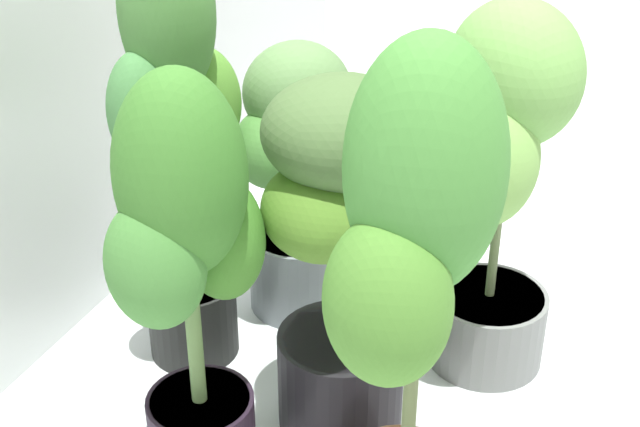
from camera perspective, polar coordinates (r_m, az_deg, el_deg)
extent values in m
plane|color=silver|center=(1.87, 6.36, -13.25)|extent=(8.00, 8.00, 0.00)
cylinder|color=black|center=(2.01, -8.17, -6.54)|extent=(0.20, 0.20, 0.18)
cylinder|color=#412F24|center=(1.97, -8.34, -4.56)|extent=(0.18, 0.18, 0.02)
cylinder|color=#667447|center=(1.80, -9.13, 4.74)|extent=(0.02, 0.02, 0.68)
ellipsoid|color=#4C843D|center=(1.71, -9.82, 12.69)|extent=(0.25, 0.25, 0.35)
ellipsoid|color=#478444|center=(1.72, -11.24, 6.41)|extent=(0.16, 0.16, 0.24)
ellipsoid|color=#549131|center=(1.82, -7.52, 7.10)|extent=(0.21, 0.21, 0.23)
cylinder|color=slate|center=(2.14, -1.32, -3.53)|extent=(0.24, 0.24, 0.20)
cylinder|color=#463526|center=(2.09, -1.35, -1.41)|extent=(0.22, 0.22, 0.02)
cylinder|color=olive|center=(2.00, -1.42, 3.74)|extent=(0.02, 0.02, 0.40)
ellipsoid|color=#5E864D|center=(1.94, -1.47, 7.82)|extent=(0.32, 0.31, 0.22)
ellipsoid|color=#4B863A|center=(1.92, -3.03, 4.22)|extent=(0.20, 0.20, 0.18)
ellipsoid|color=#57903B|center=(2.04, -0.11, 5.32)|extent=(0.24, 0.25, 0.16)
ellipsoid|color=#5A8638|center=(2.00, 0.71, 2.47)|extent=(0.23, 0.23, 0.13)
cylinder|color=slate|center=(2.01, 10.61, -7.09)|extent=(0.26, 0.26, 0.17)
cylinder|color=#422D23|center=(1.97, 10.81, -5.28)|extent=(0.24, 0.24, 0.02)
cylinder|color=#667A4A|center=(1.82, 11.66, 2.37)|extent=(0.02, 0.02, 0.57)
ellipsoid|color=#70AA50|center=(1.73, 12.37, 8.78)|extent=(0.35, 0.36, 0.29)
ellipsoid|color=#7BB152|center=(1.72, 10.53, 3.43)|extent=(0.23, 0.21, 0.27)
cylinder|color=black|center=(1.80, 1.33, -10.51)|extent=(0.25, 0.25, 0.21)
cylinder|color=#482925|center=(1.74, 1.36, -8.08)|extent=(0.23, 0.23, 0.02)
cylinder|color=#5C7C44|center=(1.60, 1.47, -0.88)|extent=(0.02, 0.02, 0.49)
ellipsoid|color=#4A6838|center=(1.52, 1.56, 5.21)|extent=(0.29, 0.31, 0.20)
ellipsoid|color=#4E7A26|center=(1.54, 0.01, 0.16)|extent=(0.31, 0.31, 0.17)
ellipsoid|color=#437E33|center=(1.63, 2.99, 1.13)|extent=(0.26, 0.29, 0.16)
cylinder|color=#433322|center=(1.65, -7.72, -11.91)|extent=(0.18, 0.18, 0.02)
cylinder|color=#618347|center=(1.49, -8.38, -4.24)|extent=(0.03, 0.03, 0.51)
ellipsoid|color=#3B762A|center=(1.40, -8.95, 2.44)|extent=(0.25, 0.26, 0.35)
ellipsoid|color=#448137|center=(1.43, -10.52, -3.22)|extent=(0.17, 0.18, 0.23)
ellipsoid|color=#3F7927|center=(1.53, -6.40, -1.50)|extent=(0.22, 0.23, 0.23)
cylinder|color=#637044|center=(1.34, 6.14, -6.61)|extent=(0.02, 0.02, 0.65)
ellipsoid|color=#468A38|center=(1.21, 6.75, 2.88)|extent=(0.32, 0.32, 0.39)
ellipsoid|color=#4C852E|center=(1.23, 4.35, -5.67)|extent=(0.26, 0.26, 0.26)
cylinder|color=white|center=(2.22, 6.79, -2.18)|extent=(0.09, 0.09, 0.21)
cylinder|color=black|center=(2.17, 6.97, 0.47)|extent=(0.05, 0.05, 0.02)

